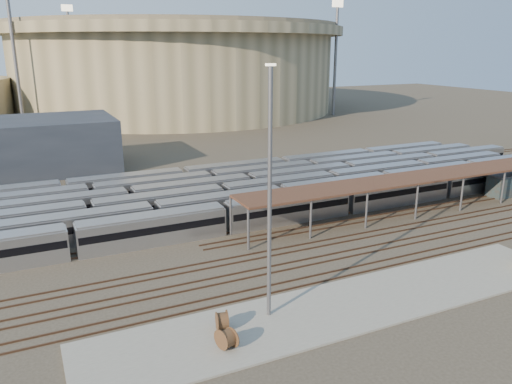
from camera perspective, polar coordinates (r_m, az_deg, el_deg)
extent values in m
plane|color=#383026|center=(62.22, 6.38, -5.74)|extent=(420.00, 420.00, 0.00)
cube|color=gray|center=(48.40, 10.70, -12.55)|extent=(50.00, 9.00, 0.20)
cube|color=#A8A8AC|center=(64.78, -3.58, -3.07)|extent=(112.00, 2.90, 3.60)
cube|color=#A8A8AC|center=(72.68, 2.98, -0.89)|extent=(112.00, 2.90, 3.60)
cube|color=#A8A8AC|center=(73.27, -3.80, -0.76)|extent=(112.00, 2.90, 3.60)
cube|color=#A8A8AC|center=(79.29, -0.79, 0.60)|extent=(112.00, 2.90, 3.60)
cube|color=#A8A8AC|center=(81.29, -5.10, 0.92)|extent=(112.00, 2.90, 3.60)
cube|color=#A8A8AC|center=(84.11, -8.25, 1.34)|extent=(112.00, 2.90, 3.60)
cylinder|color=slate|center=(58.84, -0.89, -4.34)|extent=(0.30, 0.30, 5.00)
cylinder|color=slate|center=(63.51, -2.91, -2.79)|extent=(0.30, 0.30, 5.00)
cylinder|color=slate|center=(62.65, 6.27, -3.14)|extent=(0.30, 0.30, 5.00)
cylinder|color=slate|center=(67.06, 3.87, -1.76)|extent=(0.30, 0.30, 5.00)
cylinder|color=slate|center=(67.35, 12.51, -2.04)|extent=(0.30, 0.30, 5.00)
cylinder|color=slate|center=(71.46, 9.89, -0.83)|extent=(0.30, 0.30, 5.00)
cylinder|color=slate|center=(72.75, 17.88, -1.08)|extent=(0.30, 0.30, 5.00)
cylinder|color=slate|center=(76.57, 15.16, -0.01)|extent=(0.30, 0.30, 5.00)
cylinder|color=slate|center=(78.72, 22.46, -0.26)|extent=(0.30, 0.30, 5.00)
cylinder|color=slate|center=(82.27, 19.73, 0.71)|extent=(0.30, 0.30, 5.00)
cylinder|color=slate|center=(85.13, 26.38, 0.45)|extent=(0.30, 0.30, 5.00)
cylinder|color=slate|center=(88.42, 23.69, 1.32)|extent=(0.30, 0.30, 5.00)
cylinder|color=slate|center=(94.95, 27.12, 1.85)|extent=(0.30, 0.30, 5.00)
cube|color=#392017|center=(76.82, 19.04, 1.76)|extent=(60.00, 6.00, 0.30)
cube|color=#4C3323|center=(60.82, 7.24, -6.21)|extent=(170.00, 0.12, 0.18)
cube|color=#4C3323|center=(61.99, 6.50, -5.74)|extent=(170.00, 0.12, 0.18)
cube|color=#4C3323|center=(57.77, 9.38, -7.55)|extent=(170.00, 0.12, 0.18)
cube|color=#4C3323|center=(58.90, 8.55, -7.03)|extent=(170.00, 0.12, 0.18)
cube|color=#4C3323|center=(54.85, 11.76, -9.02)|extent=(170.00, 0.12, 0.18)
cube|color=#4C3323|center=(55.93, 10.84, -8.46)|extent=(170.00, 0.12, 0.18)
cylinder|color=#988967|center=(197.14, -9.12, 13.38)|extent=(116.00, 116.00, 28.00)
cylinder|color=#988967|center=(197.03, -9.33, 17.88)|extent=(124.00, 124.00, 3.00)
cylinder|color=#6A5F4B|center=(197.11, -9.36, 18.53)|extent=(120.00, 120.00, 1.50)
cylinder|color=slate|center=(158.96, -25.73, 12.82)|extent=(1.00, 1.00, 36.00)
cylinder|color=slate|center=(179.83, 9.04, 14.40)|extent=(1.00, 1.00, 36.00)
cube|color=#FFF2CC|center=(180.30, 9.33, 20.50)|extent=(4.00, 0.60, 2.40)
cylinder|color=slate|center=(209.97, -20.26, 13.86)|extent=(1.00, 1.00, 36.00)
cube|color=#FFF2CC|center=(210.37, -20.80, 19.07)|extent=(4.00, 0.60, 2.40)
cylinder|color=#553122|center=(43.42, -3.89, -14.47)|extent=(1.26, 1.83, 1.67)
cylinder|color=#553122|center=(41.08, -3.38, -16.39)|extent=(1.42, 1.91, 1.70)
cylinder|color=slate|center=(41.59, 1.57, -0.82)|extent=(0.36, 0.36, 21.57)
cube|color=#FFF2CC|center=(39.78, 1.69, 14.34)|extent=(0.81, 0.33, 0.20)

